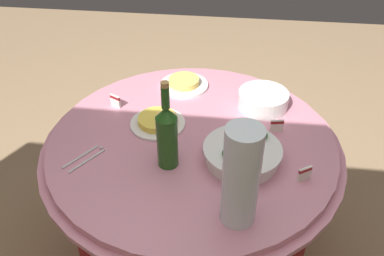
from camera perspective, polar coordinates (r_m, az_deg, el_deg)
The scene contains 12 objects.
ground_plane at distance 2.14m, azimuth 0.00°, elevation -17.07°, with size 6.00×6.00×0.00m, color #9E7F5B.
buffet_table at distance 1.85m, azimuth 0.00°, elevation -10.28°, with size 1.16×1.16×0.74m.
broccoli_bowl at distance 1.48m, azimuth 6.92°, elevation -3.48°, with size 0.28×0.28×0.11m.
plate_stack at distance 1.78m, azimuth 9.71°, elevation 3.84°, with size 0.21×0.21×0.07m.
wine_bottle at distance 1.41m, azimuth -3.44°, elevation -0.95°, with size 0.07×0.07×0.34m.
decorative_fruit_vase at distance 1.22m, azimuth 6.65°, elevation -7.39°, with size 0.11×0.11×0.34m.
serving_tongs at distance 1.56m, azimuth -14.37°, elevation -3.95°, with size 0.12×0.16×0.01m.
food_plate_fried_egg at distance 1.66m, azimuth -4.72°, elevation 0.87°, with size 0.22×0.22×0.04m.
food_plate_noodles at distance 1.90m, azimuth -1.10°, elevation 6.15°, with size 0.22×0.22×0.04m.
label_placard_front at distance 1.65m, azimuth 11.55°, elevation 0.37°, with size 0.05×0.02×0.05m.
label_placard_mid at distance 1.46m, azimuth 15.18°, elevation -6.00°, with size 0.05×0.03×0.05m.
label_placard_rear at distance 1.79m, azimuth -10.47°, elevation 3.74°, with size 0.05×0.03×0.05m.
Camera 1 is at (-0.15, 1.24, 1.74)m, focal length 38.94 mm.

